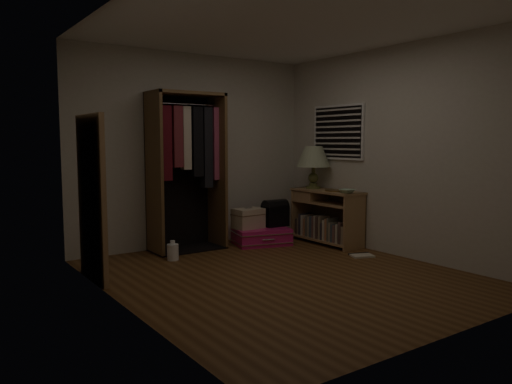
{
  "coord_description": "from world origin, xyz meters",
  "views": [
    {
      "loc": [
        -3.21,
        -4.09,
        1.43
      ],
      "look_at": [
        0.3,
        0.95,
        0.8
      ],
      "focal_mm": 35.0,
      "sensor_mm": 36.0,
      "label": 1
    }
  ],
  "objects_px": {
    "floor_mirror": "(92,198)",
    "train_case": "(248,218)",
    "pink_suitcase": "(261,236)",
    "console_bookshelf": "(324,216)",
    "black_bag": "(275,212)",
    "open_wardrobe": "(188,158)",
    "white_jug": "(173,252)",
    "table_lamp": "(314,158)"
  },
  "relations": [
    {
      "from": "floor_mirror",
      "to": "train_case",
      "type": "bearing_deg",
      "value": 13.37
    },
    {
      "from": "pink_suitcase",
      "to": "floor_mirror",
      "type": "bearing_deg",
      "value": -154.12
    },
    {
      "from": "console_bookshelf",
      "to": "floor_mirror",
      "type": "distance_m",
      "value": 3.27
    },
    {
      "from": "floor_mirror",
      "to": "black_bag",
      "type": "bearing_deg",
      "value": 10.08
    },
    {
      "from": "floor_mirror",
      "to": "black_bag",
      "type": "xyz_separation_m",
      "value": [
        2.7,
        0.48,
        -0.43
      ]
    },
    {
      "from": "console_bookshelf",
      "to": "black_bag",
      "type": "height_order",
      "value": "console_bookshelf"
    },
    {
      "from": "open_wardrobe",
      "to": "pink_suitcase",
      "type": "distance_m",
      "value": 1.49
    },
    {
      "from": "white_jug",
      "to": "console_bookshelf",
      "type": "bearing_deg",
      "value": -7.03
    },
    {
      "from": "pink_suitcase",
      "to": "white_jug",
      "type": "xyz_separation_m",
      "value": [
        -1.41,
        -0.15,
        -0.01
      ]
    },
    {
      "from": "console_bookshelf",
      "to": "white_jug",
      "type": "relative_size",
      "value": 4.67
    },
    {
      "from": "open_wardrobe",
      "to": "black_bag",
      "type": "xyz_separation_m",
      "value": [
        1.21,
        -0.29,
        -0.79
      ]
    },
    {
      "from": "floor_mirror",
      "to": "train_case",
      "type": "distance_m",
      "value": 2.4
    },
    {
      "from": "open_wardrobe",
      "to": "pink_suitcase",
      "type": "xyz_separation_m",
      "value": [
        0.96,
        -0.31,
        -1.1
      ]
    },
    {
      "from": "open_wardrobe",
      "to": "floor_mirror",
      "type": "bearing_deg",
      "value": -152.67
    },
    {
      "from": "open_wardrobe",
      "to": "white_jug",
      "type": "bearing_deg",
      "value": -134.98
    },
    {
      "from": "open_wardrobe",
      "to": "black_bag",
      "type": "height_order",
      "value": "open_wardrobe"
    },
    {
      "from": "white_jug",
      "to": "open_wardrobe",
      "type": "bearing_deg",
      "value": 45.02
    },
    {
      "from": "black_bag",
      "to": "white_jug",
      "type": "height_order",
      "value": "black_bag"
    },
    {
      "from": "train_case",
      "to": "black_bag",
      "type": "xyz_separation_m",
      "value": [
        0.42,
        -0.06,
        0.05
      ]
    },
    {
      "from": "open_wardrobe",
      "to": "floor_mirror",
      "type": "xyz_separation_m",
      "value": [
        -1.49,
        -0.77,
        -0.36
      ]
    },
    {
      "from": "open_wardrobe",
      "to": "white_jug",
      "type": "distance_m",
      "value": 1.28
    },
    {
      "from": "open_wardrobe",
      "to": "train_case",
      "type": "xyz_separation_m",
      "value": [
        0.79,
        -0.23,
        -0.84
      ]
    },
    {
      "from": "pink_suitcase",
      "to": "console_bookshelf",
      "type": "bearing_deg",
      "value": -12.8
    },
    {
      "from": "floor_mirror",
      "to": "pink_suitcase",
      "type": "xyz_separation_m",
      "value": [
        2.45,
        0.46,
        -0.73
      ]
    },
    {
      "from": "white_jug",
      "to": "floor_mirror",
      "type": "bearing_deg",
      "value": -163.03
    },
    {
      "from": "floor_mirror",
      "to": "table_lamp",
      "type": "relative_size",
      "value": 2.7
    },
    {
      "from": "console_bookshelf",
      "to": "table_lamp",
      "type": "height_order",
      "value": "table_lamp"
    },
    {
      "from": "open_wardrobe",
      "to": "black_bag",
      "type": "bearing_deg",
      "value": -13.49
    },
    {
      "from": "console_bookshelf",
      "to": "black_bag",
      "type": "bearing_deg",
      "value": 140.99
    },
    {
      "from": "floor_mirror",
      "to": "black_bag",
      "type": "height_order",
      "value": "floor_mirror"
    },
    {
      "from": "console_bookshelf",
      "to": "black_bag",
      "type": "relative_size",
      "value": 2.97
    },
    {
      "from": "floor_mirror",
      "to": "pink_suitcase",
      "type": "relative_size",
      "value": 1.95
    },
    {
      "from": "black_bag",
      "to": "table_lamp",
      "type": "relative_size",
      "value": 0.6
    },
    {
      "from": "console_bookshelf",
      "to": "floor_mirror",
      "type": "height_order",
      "value": "floor_mirror"
    },
    {
      "from": "black_bag",
      "to": "floor_mirror",
      "type": "bearing_deg",
      "value": -168.2
    },
    {
      "from": "train_case",
      "to": "table_lamp",
      "type": "height_order",
      "value": "table_lamp"
    },
    {
      "from": "black_bag",
      "to": "white_jug",
      "type": "relative_size",
      "value": 1.57
    },
    {
      "from": "train_case",
      "to": "open_wardrobe",
      "type": "bearing_deg",
      "value": 160.89
    },
    {
      "from": "console_bookshelf",
      "to": "train_case",
      "type": "relative_size",
      "value": 2.66
    },
    {
      "from": "console_bookshelf",
      "to": "pink_suitcase",
      "type": "xyz_separation_m",
      "value": [
        -0.79,
        0.42,
        -0.27
      ]
    },
    {
      "from": "console_bookshelf",
      "to": "table_lamp",
      "type": "relative_size",
      "value": 1.78
    },
    {
      "from": "pink_suitcase",
      "to": "table_lamp",
      "type": "distance_m",
      "value": 1.35
    }
  ]
}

